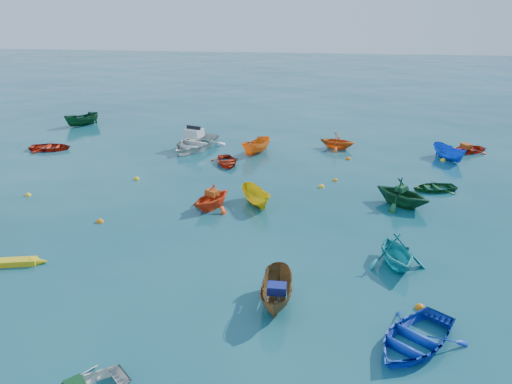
# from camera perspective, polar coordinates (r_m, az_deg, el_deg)

# --- Properties ---
(ground) EXTENTS (160.00, 160.00, 0.00)m
(ground) POSITION_cam_1_polar(r_m,az_deg,el_deg) (23.83, -1.49, -5.32)
(ground) COLOR #0A3F4D
(ground) RESTS_ON ground
(sampan_brown_mid) EXTENTS (1.18, 3.11, 1.20)m
(sampan_brown_mid) POSITION_cam_1_polar(r_m,az_deg,el_deg) (19.20, 2.40, -12.66)
(sampan_brown_mid) COLOR brown
(sampan_brown_mid) RESTS_ON ground
(dinghy_blue_se) EXTENTS (4.37, 4.55, 0.77)m
(dinghy_blue_se) POSITION_cam_1_polar(r_m,az_deg,el_deg) (18.06, 17.51, -16.35)
(dinghy_blue_se) COLOR #0E37B9
(dinghy_blue_se) RESTS_ON ground
(dinghy_orange_w) EXTENTS (3.34, 3.49, 1.42)m
(dinghy_orange_w) POSITION_cam_1_polar(r_m,az_deg,el_deg) (27.23, -5.04, -1.80)
(dinghy_orange_w) COLOR #F44317
(dinghy_orange_w) RESTS_ON ground
(sampan_yellow_mid) EXTENTS (2.37, 2.99, 1.10)m
(sampan_yellow_mid) POSITION_cam_1_polar(r_m,az_deg,el_deg) (27.51, 0.05, -1.46)
(sampan_yellow_mid) COLOR gold
(sampan_yellow_mid) RESTS_ON ground
(dinghy_green_e) EXTENTS (2.99, 2.46, 0.54)m
(dinghy_green_e) POSITION_cam_1_polar(r_m,az_deg,el_deg) (31.36, 19.61, 0.21)
(dinghy_green_e) COLOR #124F24
(dinghy_green_e) RESTS_ON ground
(dinghy_cyan_se) EXTENTS (3.01, 3.32, 1.51)m
(dinghy_cyan_se) POSITION_cam_1_polar(r_m,az_deg,el_deg) (22.43, 15.60, -8.05)
(dinghy_cyan_se) COLOR #1BA4AC
(dinghy_cyan_se) RESTS_ON ground
(dinghy_red_nw) EXTENTS (3.28, 2.55, 0.62)m
(dinghy_red_nw) POSITION_cam_1_polar(r_m,az_deg,el_deg) (40.32, -22.40, 4.49)
(dinghy_red_nw) COLOR #B5210F
(dinghy_red_nw) RESTS_ON ground
(sampan_orange_n) EXTENTS (2.51, 3.27, 1.19)m
(sampan_orange_n) POSITION_cam_1_polar(r_m,az_deg,el_deg) (36.40, 0.03, 4.42)
(sampan_orange_n) COLOR orange
(sampan_orange_n) RESTS_ON ground
(dinghy_green_n) EXTENTS (4.15, 4.08, 1.66)m
(dinghy_green_n) POSITION_cam_1_polar(r_m,az_deg,el_deg) (28.55, 16.23, -1.48)
(dinghy_green_n) COLOR #124D28
(dinghy_green_n) RESTS_ON ground
(dinghy_red_ne) EXTENTS (3.43, 3.05, 0.59)m
(dinghy_red_ne) POSITION_cam_1_polar(r_m,az_deg,el_deg) (39.88, 22.88, 4.24)
(dinghy_red_ne) COLOR red
(dinghy_red_ne) RESTS_ON ground
(sampan_blue_far) EXTENTS (2.37, 3.15, 1.15)m
(sampan_blue_far) POSITION_cam_1_polar(r_m,az_deg,el_deg) (37.56, 21.11, 3.48)
(sampan_blue_far) COLOR blue
(sampan_blue_far) RESTS_ON ground
(dinghy_red_far) EXTENTS (2.82, 3.28, 0.57)m
(dinghy_red_far) POSITION_cam_1_polar(r_m,az_deg,el_deg) (34.15, -3.37, 3.20)
(dinghy_red_far) COLOR #AD250E
(dinghy_red_far) RESTS_ON ground
(dinghy_orange_far) EXTENTS (3.10, 2.84, 1.37)m
(dinghy_orange_far) POSITION_cam_1_polar(r_m,az_deg,el_deg) (38.11, 9.22, 4.94)
(dinghy_orange_far) COLOR orange
(dinghy_orange_far) RESTS_ON ground
(sampan_green_far) EXTENTS (2.93, 3.06, 1.19)m
(sampan_green_far) POSITION_cam_1_polar(r_m,az_deg,el_deg) (46.92, -19.18, 7.19)
(sampan_green_far) COLOR #0F421F
(sampan_green_far) RESTS_ON ground
(kayak_yellow) EXTENTS (3.50, 1.26, 0.34)m
(kayak_yellow) POSITION_cam_1_polar(r_m,az_deg,el_deg) (24.17, -26.88, -7.48)
(kayak_yellow) COLOR yellow
(kayak_yellow) RESTS_ON ground
(motorboat_white) EXTENTS (4.95, 5.87, 1.64)m
(motorboat_white) POSITION_cam_1_polar(r_m,az_deg,el_deg) (37.94, -7.03, 4.98)
(motorboat_white) COLOR silver
(motorboat_white) RESTS_ON ground
(tarp_blue_a) EXTENTS (0.69, 0.52, 0.33)m
(tarp_blue_a) POSITION_cam_1_polar(r_m,az_deg,el_deg) (18.65, 2.40, -10.97)
(tarp_blue_a) COLOR navy
(tarp_blue_a) RESTS_ON sampan_brown_mid
(tarp_orange_a) EXTENTS (0.81, 0.74, 0.31)m
(tarp_orange_a) POSITION_cam_1_polar(r_m,az_deg,el_deg) (26.93, -5.03, -0.08)
(tarp_orange_a) COLOR #C84814
(tarp_orange_a) RESTS_ON dinghy_orange_w
(tarp_green_b) EXTENTS (0.72, 0.75, 0.29)m
(tarp_green_b) POSITION_cam_1_polar(r_m,az_deg,el_deg) (28.24, 16.26, 0.39)
(tarp_green_b) COLOR #134E28
(tarp_green_b) RESTS_ON dinghy_green_n
(tarp_orange_b) EXTENTS (0.79, 0.87, 0.34)m
(tarp_orange_b) POSITION_cam_1_polar(r_m,az_deg,el_deg) (39.69, 22.87, 4.86)
(tarp_orange_b) COLOR #B94413
(tarp_orange_b) RESTS_ON dinghy_red_ne
(buoy_ye_a) EXTENTS (0.31, 0.31, 0.31)m
(buoy_ye_a) POSITION_cam_1_polar(r_m,az_deg,el_deg) (21.35, 1.65, -8.78)
(buoy_ye_a) COLOR yellow
(buoy_ye_a) RESTS_ON ground
(buoy_or_b) EXTENTS (0.36, 0.36, 0.36)m
(buoy_or_b) POSITION_cam_1_polar(r_m,az_deg,el_deg) (19.90, 18.21, -12.51)
(buoy_or_b) COLOR orange
(buoy_or_b) RESTS_ON ground
(buoy_ye_b) EXTENTS (0.35, 0.35, 0.35)m
(buoy_ye_b) POSITION_cam_1_polar(r_m,az_deg,el_deg) (31.59, -24.60, -0.39)
(buoy_ye_b) COLOR yellow
(buoy_ye_b) RESTS_ON ground
(buoy_or_c) EXTENTS (0.38, 0.38, 0.38)m
(buoy_or_c) POSITION_cam_1_polar(r_m,az_deg,el_deg) (26.67, -17.40, -3.31)
(buoy_or_c) COLOR orange
(buoy_or_c) RESTS_ON ground
(buoy_ye_c) EXTENTS (0.37, 0.37, 0.37)m
(buoy_ye_c) POSITION_cam_1_polar(r_m,az_deg,el_deg) (30.25, 7.47, 0.55)
(buoy_ye_c) COLOR yellow
(buoy_ye_c) RESTS_ON ground
(buoy_or_d) EXTENTS (0.36, 0.36, 0.36)m
(buoy_or_d) POSITION_cam_1_polar(r_m,az_deg,el_deg) (35.72, 10.49, 3.71)
(buoy_or_d) COLOR orange
(buoy_or_d) RESTS_ON ground
(buoy_ye_d) EXTENTS (0.38, 0.38, 0.38)m
(buoy_ye_d) POSITION_cam_1_polar(r_m,az_deg,el_deg) (32.11, -13.50, 1.39)
(buoy_ye_d) COLOR yellow
(buoy_ye_d) RESTS_ON ground
(buoy_or_e) EXTENTS (0.31, 0.31, 0.31)m
(buoy_or_e) POSITION_cam_1_polar(r_m,az_deg,el_deg) (31.41, 9.05, 1.28)
(buoy_or_e) COLOR orange
(buoy_or_e) RESTS_ON ground
(buoy_ye_e) EXTENTS (0.37, 0.37, 0.37)m
(buoy_ye_e) POSITION_cam_1_polar(r_m,az_deg,el_deg) (37.19, 20.59, 3.38)
(buoy_ye_e) COLOR yellow
(buoy_ye_e) RESTS_ON ground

